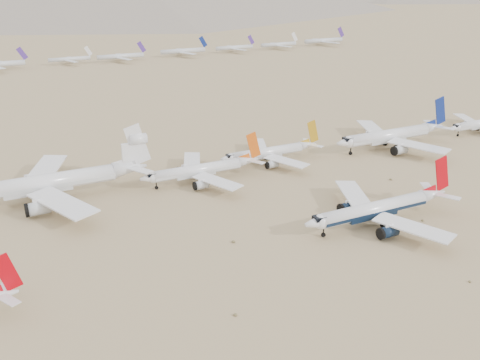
# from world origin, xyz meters

# --- Properties ---
(ground) EXTENTS (7000.00, 7000.00, 0.00)m
(ground) POSITION_xyz_m (0.00, 0.00, 0.00)
(ground) COLOR #998359
(ground) RESTS_ON ground
(main_airliner) EXTENTS (48.41, 47.28, 17.08)m
(main_airliner) POSITION_xyz_m (12.14, 6.33, 4.70)
(main_airliner) COLOR white
(main_airliner) RESTS_ON ground
(row2_navy_widebody) EXTENTS (52.77, 51.61, 18.77)m
(row2_navy_widebody) POSITION_xyz_m (63.01, 58.90, 5.24)
(row2_navy_widebody) COLOR white
(row2_navy_widebody) RESTS_ON ground
(row2_gold_tail) EXTENTS (39.64, 38.77, 14.11)m
(row2_gold_tail) POSITION_xyz_m (10.13, 65.81, 3.95)
(row2_gold_tail) COLOR white
(row2_gold_tail) RESTS_ON ground
(row2_orange_tail) EXTENTS (42.14, 41.22, 15.03)m
(row2_orange_tail) POSITION_xyz_m (-20.56, 59.14, 4.22)
(row2_orange_tail) COLOR white
(row2_orange_tail) RESTS_ON ground
(row2_white_trijet) EXTENTS (60.77, 59.39, 21.53)m
(row2_white_trijet) POSITION_xyz_m (-68.56, 65.13, 6.23)
(row2_white_trijet) COLOR white
(row2_white_trijet) RESTS_ON ground
(distant_storage_row) EXTENTS (514.66, 59.55, 14.04)m
(distant_storage_row) POSITION_xyz_m (-14.50, 324.35, 4.33)
(distant_storage_row) COLOR silver
(distant_storage_row) RESTS_ON ground
(desert_scrub) EXTENTS (247.37, 121.67, 0.63)m
(desert_scrub) POSITION_xyz_m (-11.08, -26.49, 0.28)
(desert_scrub) COLOR brown
(desert_scrub) RESTS_ON ground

